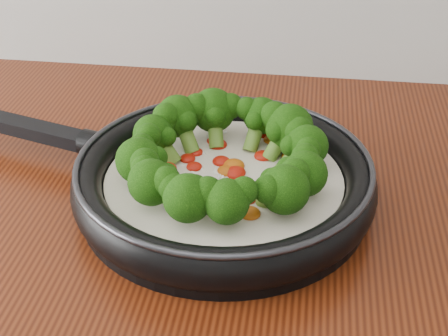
# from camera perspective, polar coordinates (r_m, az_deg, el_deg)

# --- Properties ---
(skillet) EXTENTS (0.59, 0.45, 0.10)m
(skillet) POSITION_cam_1_polar(r_m,az_deg,el_deg) (0.77, -0.16, -0.53)
(skillet) COLOR black
(skillet) RESTS_ON counter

